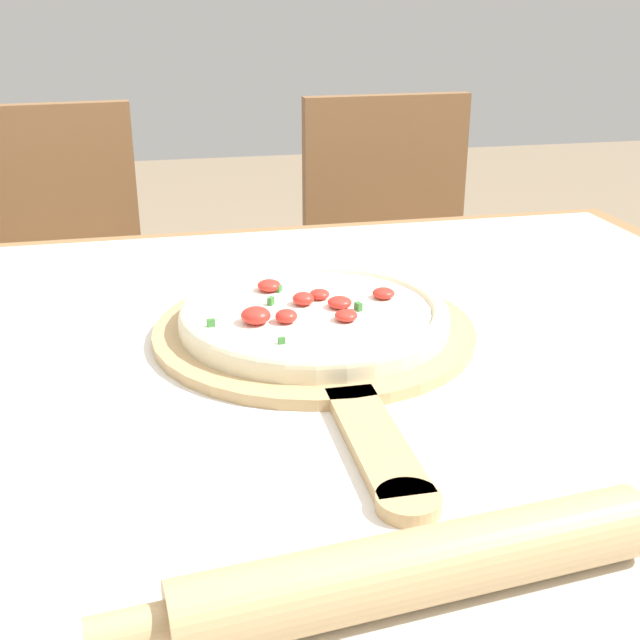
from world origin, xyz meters
TOP-DOWN VIEW (x-y plane):
  - dining_table at (0.00, 0.00)m, footprint 1.29×1.05m
  - towel_cloth at (0.00, 0.00)m, footprint 1.21×0.97m
  - pizza_peel at (0.03, 0.04)m, footprint 0.35×0.54m
  - pizza at (0.03, 0.06)m, footprint 0.30×0.30m
  - rolling_pin at (0.01, -0.37)m, footprint 0.40×0.08m
  - chair_left at (-0.35, 0.90)m, footprint 0.43×0.43m
  - chair_right at (0.39, 0.90)m, footprint 0.41×0.41m

SIDE VIEW (x-z plane):
  - chair_left at x=-0.35m, z-range 0.07..0.94m
  - chair_right at x=0.39m, z-range 0.07..0.94m
  - dining_table at x=0.00m, z-range 0.27..0.99m
  - towel_cloth at x=0.00m, z-range 0.72..0.73m
  - pizza_peel at x=0.03m, z-range 0.73..0.74m
  - rolling_pin at x=0.01m, z-range 0.73..0.78m
  - pizza at x=0.03m, z-range 0.74..0.77m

